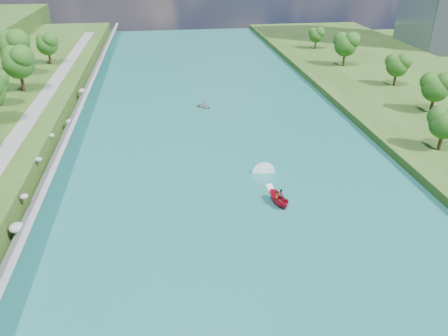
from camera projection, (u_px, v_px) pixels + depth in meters
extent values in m
plane|color=#2D5119|center=(249.00, 248.00, 50.35)|extent=(260.00, 260.00, 0.00)
cube|color=#1B6468|center=(225.00, 168.00, 67.87)|extent=(55.00, 240.00, 0.10)
cube|color=slate|center=(50.00, 169.00, 63.82)|extent=(3.54, 236.00, 4.05)
ellipsoid|color=gray|center=(17.00, 228.00, 50.31)|extent=(1.77, 1.72, 1.09)
ellipsoid|color=gray|center=(24.00, 196.00, 54.82)|extent=(1.00, 1.03, 0.64)
ellipsoid|color=gray|center=(39.00, 159.00, 62.66)|extent=(1.04, 1.05, 0.59)
ellipsoid|color=gray|center=(51.00, 136.00, 71.59)|extent=(1.05, 0.94, 0.77)
ellipsoid|color=gray|center=(69.00, 122.00, 80.11)|extent=(1.34, 1.27, 1.01)
ellipsoid|color=gray|center=(80.00, 107.00, 89.50)|extent=(1.27, 1.57, 0.99)
ellipsoid|color=gray|center=(82.00, 91.00, 94.87)|extent=(1.55, 1.53, 1.06)
ellipsoid|color=#234E14|center=(19.00, 64.00, 89.06)|extent=(6.73, 6.73, 11.21)
ellipsoid|color=#234E14|center=(15.00, 48.00, 99.63)|extent=(7.39, 7.39, 12.31)
ellipsoid|color=#234E14|center=(47.00, 45.00, 109.61)|extent=(5.57, 5.57, 9.28)
ellipsoid|color=#234E14|center=(444.00, 125.00, 68.70)|extent=(5.10, 5.10, 8.50)
ellipsoid|color=#234E14|center=(436.00, 89.00, 83.87)|extent=(5.62, 5.62, 9.37)
ellipsoid|color=#234E14|center=(397.00, 67.00, 99.80)|extent=(5.29, 5.29, 8.81)
ellipsoid|color=#234E14|center=(346.00, 46.00, 115.53)|extent=(6.31, 6.31, 10.52)
ellipsoid|color=#234E14|center=(316.00, 36.00, 134.89)|extent=(4.57, 4.57, 7.61)
imported|color=#B10E26|center=(278.00, 199.00, 58.27)|extent=(2.64, 4.33, 1.57)
imported|color=#66605B|center=(276.00, 198.00, 57.65)|extent=(0.79, 0.68, 1.82)
imported|color=#66605B|center=(281.00, 194.00, 58.61)|extent=(0.93, 0.82, 1.58)
cube|color=white|center=(273.00, 192.00, 61.25)|extent=(0.90, 5.00, 0.06)
imported|color=gray|center=(204.00, 106.00, 92.26)|extent=(4.04, 4.00, 0.69)
imported|color=#66605B|center=(204.00, 103.00, 91.98)|extent=(0.79, 0.62, 1.42)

